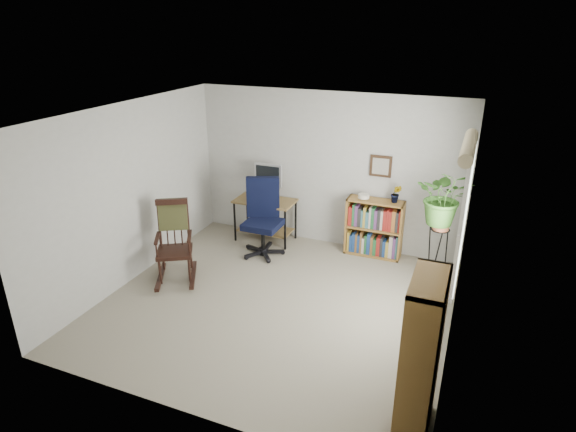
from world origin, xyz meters
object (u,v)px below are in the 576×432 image
at_px(desk, 265,220).
at_px(low_bookshelf, 374,228).
at_px(office_chair, 263,219).
at_px(tall_bookshelf, 421,359).
at_px(rocking_chair, 174,242).

xyz_separation_m(desk, low_bookshelf, (1.75, 0.12, 0.10)).
xyz_separation_m(desk, office_chair, (0.19, -0.51, 0.25)).
height_order(low_bookshelf, tall_bookshelf, tall_bookshelf).
bearing_deg(tall_bookshelf, desk, 132.53).
distance_m(low_bookshelf, tall_bookshelf, 3.42).
distance_m(office_chair, low_bookshelf, 1.68).
xyz_separation_m(low_bookshelf, tall_bookshelf, (1.10, -3.22, 0.31)).
bearing_deg(low_bookshelf, tall_bookshelf, -71.16).
bearing_deg(rocking_chair, office_chair, 24.29).
height_order(rocking_chair, low_bookshelf, rocking_chair).
distance_m(office_chair, tall_bookshelf, 3.71).
height_order(rocking_chair, tall_bookshelf, tall_bookshelf).
bearing_deg(low_bookshelf, office_chair, -157.92).
bearing_deg(tall_bookshelf, rocking_chair, 156.98).
relative_size(rocking_chair, tall_bookshelf, 0.75).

